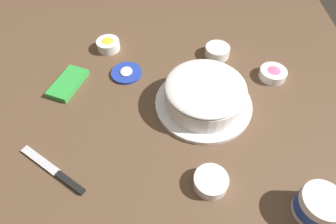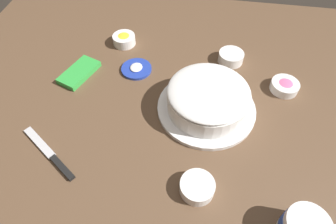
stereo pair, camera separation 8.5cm
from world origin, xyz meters
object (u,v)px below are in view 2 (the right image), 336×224
at_px(sprinkle_bowl_blue, 231,57).
at_px(candy_box_upper, 79,72).
at_px(sprinkle_bowl_pink, 285,86).
at_px(spreading_knife, 53,157).
at_px(sprinkle_bowl_yellow, 124,39).
at_px(sprinkle_bowl_green, 197,187).
at_px(frosting_tub_lid, 136,69).
at_px(frosted_cake, 208,100).

relative_size(sprinkle_bowl_blue, candy_box_upper, 0.61).
xyz_separation_m(sprinkle_bowl_pink, candy_box_upper, (-0.04, 0.71, -0.01)).
xyz_separation_m(spreading_knife, sprinkle_bowl_yellow, (0.53, -0.07, 0.02)).
xyz_separation_m(spreading_knife, sprinkle_bowl_green, (-0.03, -0.41, 0.01)).
distance_m(sprinkle_bowl_pink, candy_box_upper, 0.71).
bearing_deg(sprinkle_bowl_pink, frosting_tub_lid, 88.46).
relative_size(sprinkle_bowl_yellow, sprinkle_bowl_green, 0.96).
relative_size(spreading_knife, sprinkle_bowl_pink, 2.22).
xyz_separation_m(frosted_cake, sprinkle_bowl_blue, (0.25, -0.07, -0.03)).
xyz_separation_m(sprinkle_bowl_green, candy_box_upper, (0.36, 0.45, -0.01)).
height_order(frosted_cake, sprinkle_bowl_blue, frosted_cake).
distance_m(spreading_knife, sprinkle_bowl_green, 0.41).
bearing_deg(candy_box_upper, sprinkle_bowl_blue, -53.00).
bearing_deg(sprinkle_bowl_pink, sprinkle_bowl_blue, 57.35).
bearing_deg(frosting_tub_lid, frosted_cake, -118.70).
distance_m(spreading_knife, candy_box_upper, 0.34).
distance_m(spreading_knife, sprinkle_bowl_blue, 0.69).
height_order(sprinkle_bowl_yellow, candy_box_upper, sprinkle_bowl_yellow).
bearing_deg(candy_box_upper, sprinkle_bowl_green, -108.39).
bearing_deg(candy_box_upper, sprinkle_bowl_pink, -66.33).
height_order(frosting_tub_lid, candy_box_upper, candy_box_upper).
bearing_deg(frosted_cake, frosting_tub_lid, 61.30).
bearing_deg(sprinkle_bowl_yellow, candy_box_upper, 149.99).
height_order(sprinkle_bowl_blue, candy_box_upper, sprinkle_bowl_blue).
bearing_deg(sprinkle_bowl_green, frosting_tub_lid, 31.71).
xyz_separation_m(sprinkle_bowl_pink, sprinkle_bowl_green, (-0.41, 0.26, 0.00)).
height_order(spreading_knife, sprinkle_bowl_blue, sprinkle_bowl_blue).
xyz_separation_m(frosted_cake, frosting_tub_lid, (0.14, 0.26, -0.04)).
bearing_deg(sprinkle_bowl_blue, candy_box_upper, 106.65).
distance_m(frosted_cake, sprinkle_bowl_pink, 0.29).
relative_size(spreading_knife, candy_box_upper, 1.37).
distance_m(sprinkle_bowl_pink, sprinkle_bowl_green, 0.48).
bearing_deg(frosted_cake, sprinkle_bowl_pink, -62.87).
distance_m(frosted_cake, frosting_tub_lid, 0.30).
xyz_separation_m(sprinkle_bowl_blue, sprinkle_bowl_green, (-0.52, 0.07, -0.00)).
bearing_deg(sprinkle_bowl_pink, candy_box_upper, 93.32).
relative_size(frosted_cake, sprinkle_bowl_green, 3.44).
bearing_deg(spreading_knife, sprinkle_bowl_blue, -44.44).
bearing_deg(sprinkle_bowl_pink, sprinkle_bowl_yellow, 75.42).
xyz_separation_m(sprinkle_bowl_yellow, candy_box_upper, (-0.20, 0.11, -0.01)).
distance_m(sprinkle_bowl_yellow, sprinkle_bowl_pink, 0.62).
height_order(frosting_tub_lid, sprinkle_bowl_blue, sprinkle_bowl_blue).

